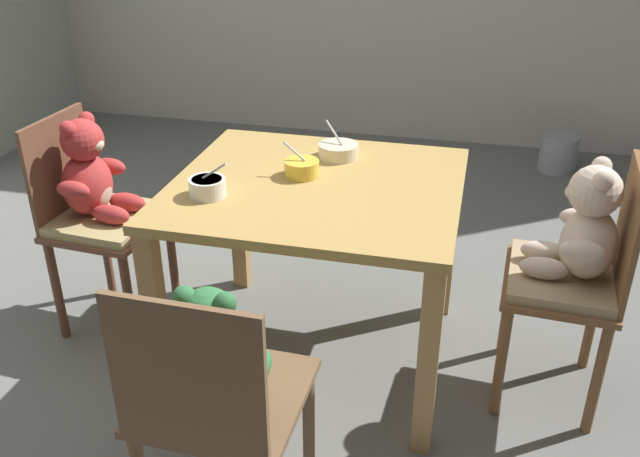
# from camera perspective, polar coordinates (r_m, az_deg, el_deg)

# --- Properties ---
(ground_plane) EXTENTS (5.20, 5.20, 0.04)m
(ground_plane) POSITION_cam_1_polar(r_m,az_deg,el_deg) (2.75, -0.25, -10.52)
(ground_plane) COLOR slate
(dining_table) EXTENTS (0.99, 0.90, 0.72)m
(dining_table) POSITION_cam_1_polar(r_m,az_deg,el_deg) (2.41, -0.28, 1.35)
(dining_table) COLOR #B38D4A
(dining_table) RESTS_ON ground_plane
(teddy_chair_near_left) EXTENTS (0.41, 0.42, 0.88)m
(teddy_chair_near_left) POSITION_cam_1_polar(r_m,az_deg,el_deg) (2.77, -18.22, 2.71)
(teddy_chair_near_left) COLOR brown
(teddy_chair_near_left) RESTS_ON ground_plane
(teddy_chair_near_front) EXTENTS (0.42, 0.42, 0.86)m
(teddy_chair_near_front) POSITION_cam_1_polar(r_m,az_deg,el_deg) (1.77, -8.78, -12.22)
(teddy_chair_near_front) COLOR brown
(teddy_chair_near_front) RESTS_ON ground_plane
(teddy_chair_near_right) EXTENTS (0.39, 0.44, 0.89)m
(teddy_chair_near_right) POSITION_cam_1_polar(r_m,az_deg,el_deg) (2.38, 20.72, -1.79)
(teddy_chair_near_right) COLOR brown
(teddy_chair_near_right) RESTS_ON ground_plane
(porridge_bowl_cream_far_center) EXTENTS (0.15, 0.15, 0.13)m
(porridge_bowl_cream_far_center) POSITION_cam_1_polar(r_m,az_deg,el_deg) (2.57, 1.53, 6.51)
(porridge_bowl_cream_far_center) COLOR beige
(porridge_bowl_cream_far_center) RESTS_ON dining_table
(porridge_bowl_white_near_left) EXTENTS (0.13, 0.12, 0.12)m
(porridge_bowl_white_near_left) POSITION_cam_1_polar(r_m,az_deg,el_deg) (2.28, -9.33, 3.43)
(porridge_bowl_white_near_left) COLOR white
(porridge_bowl_white_near_left) RESTS_ON dining_table
(porridge_bowl_yellow_center) EXTENTS (0.13, 0.12, 0.12)m
(porridge_bowl_yellow_center) POSITION_cam_1_polar(r_m,az_deg,el_deg) (2.41, -1.53, 5.06)
(porridge_bowl_yellow_center) COLOR yellow
(porridge_bowl_yellow_center) RESTS_ON dining_table
(metal_pail) EXTENTS (0.23, 0.23, 0.23)m
(metal_pail) POSITION_cam_1_polar(r_m,az_deg,el_deg) (4.55, 19.19, 5.94)
(metal_pail) COLOR #93969B
(metal_pail) RESTS_ON ground_plane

